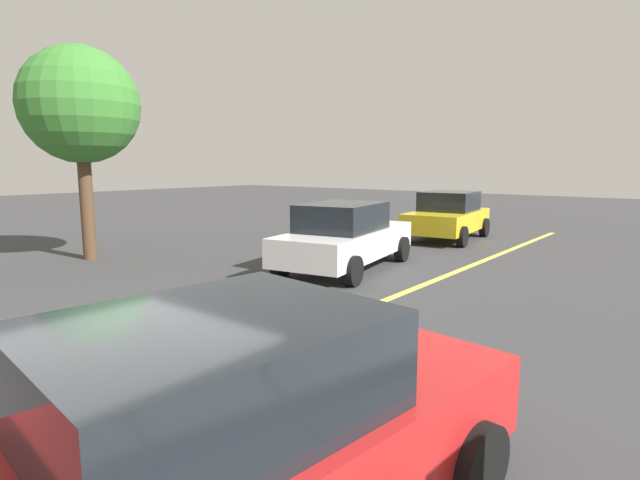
{
  "coord_description": "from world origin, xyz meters",
  "views": [
    {
      "loc": [
        -2.48,
        -4.63,
        2.49
      ],
      "look_at": [
        2.94,
        -0.32,
        1.44
      ],
      "focal_mm": 28.17,
      "sensor_mm": 36.0,
      "label": 1
    }
  ],
  "objects_px": {
    "car_white_crossing": "(345,236)",
    "car_yellow_mid_road": "(447,215)",
    "car_red_behind_van": "(233,432)",
    "tree_left_verge": "(80,106)"
  },
  "relations": [
    {
      "from": "car_yellow_mid_road",
      "to": "car_red_behind_van",
      "type": "bearing_deg",
      "value": -160.84
    },
    {
      "from": "car_white_crossing",
      "to": "tree_left_verge",
      "type": "bearing_deg",
      "value": 117.39
    },
    {
      "from": "car_yellow_mid_road",
      "to": "tree_left_verge",
      "type": "height_order",
      "value": "tree_left_verge"
    },
    {
      "from": "car_yellow_mid_road",
      "to": "car_red_behind_van",
      "type": "xyz_separation_m",
      "value": [
        -13.67,
        -4.75,
        0.01
      ]
    },
    {
      "from": "tree_left_verge",
      "to": "car_white_crossing",
      "type": "bearing_deg",
      "value": -62.61
    },
    {
      "from": "car_yellow_mid_road",
      "to": "car_red_behind_van",
      "type": "relative_size",
      "value": 0.92
    },
    {
      "from": "car_yellow_mid_road",
      "to": "tree_left_verge",
      "type": "xyz_separation_m",
      "value": [
        -9.2,
        5.89,
        3.14
      ]
    },
    {
      "from": "car_yellow_mid_road",
      "to": "car_red_behind_van",
      "type": "height_order",
      "value": "car_red_behind_van"
    },
    {
      "from": "car_white_crossing",
      "to": "car_yellow_mid_road",
      "type": "bearing_deg",
      "value": 1.55
    },
    {
      "from": "car_yellow_mid_road",
      "to": "tree_left_verge",
      "type": "bearing_deg",
      "value": 147.39
    }
  ]
}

